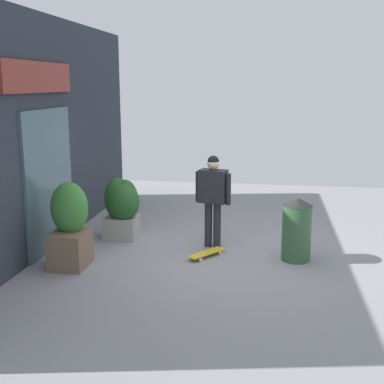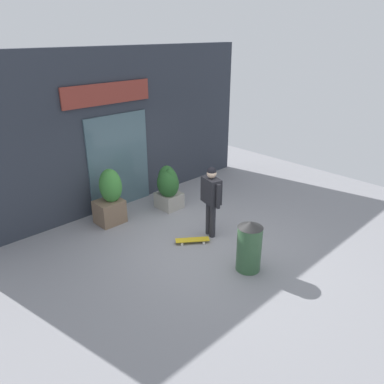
# 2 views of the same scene
# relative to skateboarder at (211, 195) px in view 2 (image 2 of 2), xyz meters

# --- Properties ---
(ground_plane) EXTENTS (12.00, 12.00, 0.00)m
(ground_plane) POSITION_rel_skateboarder_xyz_m (-0.35, -0.00, -0.97)
(ground_plane) COLOR gray
(building_facade) EXTENTS (8.08, 0.31, 3.88)m
(building_facade) POSITION_rel_skateboarder_xyz_m (-0.36, 2.83, 0.95)
(building_facade) COLOR #2D333D
(building_facade) RESTS_ON ground_plane
(skateboarder) EXTENTS (0.36, 0.62, 1.59)m
(skateboarder) POSITION_rel_skateboarder_xyz_m (0.00, 0.00, 0.00)
(skateboarder) COLOR #28282D
(skateboarder) RESTS_ON ground_plane
(skateboard) EXTENTS (0.69, 0.58, 0.08)m
(skateboard) POSITION_rel_skateboarder_xyz_m (-0.52, 0.04, -0.91)
(skateboard) COLOR gold
(skateboard) RESTS_ON ground_plane
(planter_box_left) EXTENTS (0.65, 0.58, 1.31)m
(planter_box_left) POSITION_rel_skateboarder_xyz_m (-1.22, 2.07, -0.27)
(planter_box_left) COLOR brown
(planter_box_left) RESTS_ON ground_plane
(planter_box_right) EXTENTS (0.61, 0.66, 1.12)m
(planter_box_right) POSITION_rel_skateboarder_xyz_m (0.23, 1.68, -0.36)
(planter_box_right) COLOR gray
(planter_box_right) RESTS_ON ground_plane
(trash_bin) EXTENTS (0.48, 0.48, 1.01)m
(trash_bin) POSITION_rel_skateboarder_xyz_m (-0.43, -1.39, -0.46)
(trash_bin) COLOR #335938
(trash_bin) RESTS_ON ground_plane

